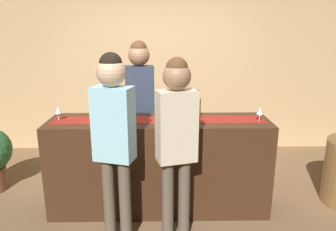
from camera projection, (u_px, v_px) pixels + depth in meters
The scene contains 12 objects.
ground_plane at pixel (160, 206), 3.63m from camera, with size 10.00×10.00×0.00m, color brown.
back_wall at pixel (160, 60), 5.08m from camera, with size 6.00×0.12×2.90m, color tan.
bar_counter at pixel (159, 165), 3.50m from camera, with size 2.33×0.60×1.01m, color #3D2314.
counter_runner_cloth at pixel (159, 120), 3.36m from camera, with size 2.21×0.28×0.01m, color maroon.
wine_bottle_amber at pixel (197, 107), 3.43m from camera, with size 0.07×0.07×0.30m.
wine_bottle_clear at pixel (163, 110), 3.32m from camera, with size 0.07×0.07×0.30m.
wine_glass_near_customer at pixel (260, 111), 3.29m from camera, with size 0.07×0.07×0.14m.
wine_glass_mid_counter at pixel (58, 111), 3.32m from camera, with size 0.07×0.07×0.14m.
wine_glass_far_end at pixel (98, 113), 3.25m from camera, with size 0.07×0.07×0.14m.
bartender at pixel (140, 97), 3.89m from camera, with size 0.36×0.25×1.81m.
customer_sipping at pixel (176, 132), 2.81m from camera, with size 0.38×0.28×1.72m.
customer_browsing at pixel (114, 129), 2.78m from camera, with size 0.38×0.29×1.76m.
Camera 1 is at (0.04, -3.23, 1.96)m, focal length 34.33 mm.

